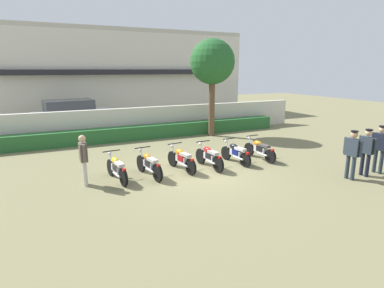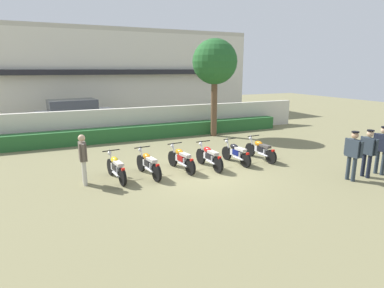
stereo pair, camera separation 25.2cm
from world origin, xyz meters
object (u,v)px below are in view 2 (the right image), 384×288
object	(u,v)px
motorcycle_in_row_0	(116,168)
motorcycle_in_row_5	(260,150)
motorcycle_in_row_2	(181,159)
officer_0	(353,152)
officer_2	(382,146)
parked_car	(76,115)
inspector_person	(83,155)
officer_1	(368,150)
tree_near_inspector	(215,63)
motorcycle_in_row_4	(236,153)
motorcycle_in_row_3	(209,157)
motorcycle_in_row_1	(148,164)

from	to	relation	value
motorcycle_in_row_0	motorcycle_in_row_5	xyz separation A→B (m)	(5.90, 0.05, -0.00)
motorcycle_in_row_2	officer_0	bearing A→B (deg)	-133.21
motorcycle_in_row_5	officer_2	world-z (taller)	officer_2
motorcycle_in_row_2	motorcycle_in_row_5	xyz separation A→B (m)	(3.51, -0.03, -0.01)
motorcycle_in_row_2	motorcycle_in_row_5	size ratio (longest dim) A/B	0.99
parked_car	inspector_person	bearing A→B (deg)	-99.84
officer_0	officer_1	world-z (taller)	officer_0
motorcycle_in_row_2	inspector_person	size ratio (longest dim) A/B	1.12
officer_1	tree_near_inspector	bearing A→B (deg)	-79.38
motorcycle_in_row_4	officer_2	distance (m)	5.14
motorcycle_in_row_2	motorcycle_in_row_3	bearing A→B (deg)	-107.29
motorcycle_in_row_0	officer_2	world-z (taller)	officer_2
motorcycle_in_row_1	motorcycle_in_row_4	bearing A→B (deg)	-97.08
parked_car	officer_2	xyz separation A→B (m)	(9.18, -13.13, 0.09)
officer_2	officer_1	bearing A→B (deg)	-6.16
tree_near_inspector	motorcycle_in_row_1	bearing A→B (deg)	-135.52
motorcycle_in_row_2	motorcycle_in_row_0	bearing A→B (deg)	83.28
tree_near_inspector	motorcycle_in_row_4	bearing A→B (deg)	-108.45
inspector_person	officer_1	xyz separation A→B (m)	(8.98, -3.21, 0.01)
motorcycle_in_row_4	motorcycle_in_row_5	size ratio (longest dim) A/B	0.94
motorcycle_in_row_0	motorcycle_in_row_5	world-z (taller)	motorcycle_in_row_0
motorcycle_in_row_3	officer_2	world-z (taller)	officer_2
parked_car	motorcycle_in_row_3	distance (m)	10.79
tree_near_inspector	motorcycle_in_row_5	size ratio (longest dim) A/B	2.80
officer_1	motorcycle_in_row_4	bearing A→B (deg)	-44.40
motorcycle_in_row_0	officer_1	distance (m)	8.60
tree_near_inspector	motorcycle_in_row_3	distance (m)	7.00
tree_near_inspector	officer_0	size ratio (longest dim) A/B	3.13
motorcycle_in_row_5	motorcycle_in_row_0	bearing A→B (deg)	86.24
inspector_person	motorcycle_in_row_3	bearing A→B (deg)	-1.11
officer_1	officer_2	bearing A→B (deg)	-178.53
motorcycle_in_row_2	officer_1	world-z (taller)	officer_1
officer_1	parked_car	bearing A→B (deg)	-57.02
officer_2	inspector_person	bearing A→B (deg)	-25.61
motorcycle_in_row_3	motorcycle_in_row_4	bearing A→B (deg)	-89.67
motorcycle_in_row_0	officer_0	xyz separation A→B (m)	(7.21, -3.22, 0.55)
parked_car	motorcycle_in_row_2	size ratio (longest dim) A/B	2.53
parked_car	motorcycle_in_row_0	size ratio (longest dim) A/B	2.57
motorcycle_in_row_3	officer_1	bearing A→B (deg)	-128.75
officer_1	motorcycle_in_row_0	bearing A→B (deg)	-21.65
officer_0	motorcycle_in_row_5	bearing A→B (deg)	-71.88
motorcycle_in_row_3	inspector_person	size ratio (longest dim) A/B	1.13
tree_near_inspector	officer_0	bearing A→B (deg)	-84.71
motorcycle_in_row_3	officer_2	bearing A→B (deg)	-124.74
inspector_person	motorcycle_in_row_2	bearing A→B (deg)	1.25
parked_car	officer_0	size ratio (longest dim) A/B	2.79
motorcycle_in_row_1	officer_2	size ratio (longest dim) A/B	1.10
motorcycle_in_row_0	motorcycle_in_row_2	xyz separation A→B (m)	(2.39, 0.08, 0.00)
motorcycle_in_row_0	motorcycle_in_row_3	distance (m)	3.47
motorcycle_in_row_1	motorcycle_in_row_4	world-z (taller)	motorcycle_in_row_1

